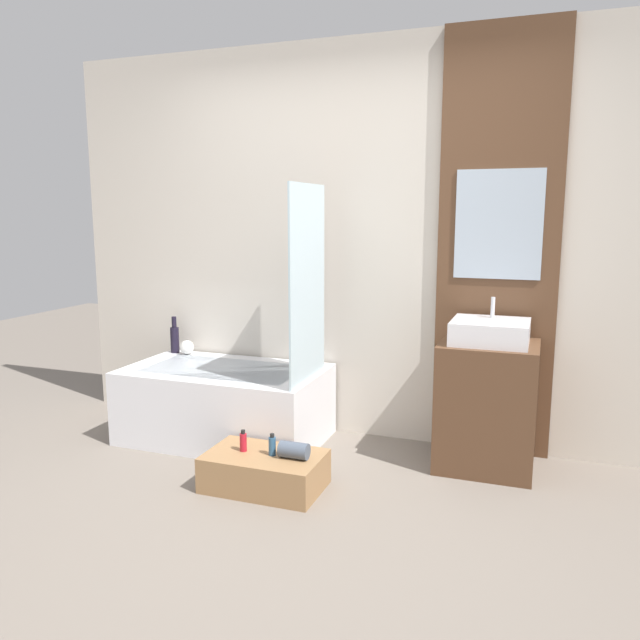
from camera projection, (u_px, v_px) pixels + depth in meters
ground_plane at (255, 542)px, 2.89m from camera, size 12.00×12.00×0.00m
wall_tiled_back at (356, 244)px, 4.13m from camera, size 4.20×0.06×2.60m
wall_wood_accent at (498, 245)px, 3.77m from camera, size 0.72×0.04×2.60m
bathtub at (225, 403)px, 4.17m from camera, size 1.31×0.76×0.49m
glass_shower_screen at (308, 284)px, 3.74m from camera, size 0.01×0.56×1.19m
wooden_step_bench at (265, 471)px, 3.44m from camera, size 0.64×0.40×0.20m
vanity_cabinet at (487, 405)px, 3.69m from camera, size 0.56×0.49×0.76m
sink at (490, 332)px, 3.61m from camera, size 0.43×0.40×0.26m
vase_tall_dark at (175, 338)px, 4.58m from camera, size 0.06×0.06×0.27m
vase_round_light at (187, 347)px, 4.53m from camera, size 0.10×0.10×0.10m
bottle_soap_primary at (243, 442)px, 3.46m from camera, size 0.04×0.04×0.12m
bottle_soap_secondary at (272, 445)px, 3.40m from camera, size 0.04×0.04×0.12m
towel_roll at (294, 450)px, 3.36m from camera, size 0.16×0.09×0.09m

